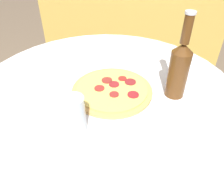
{
  "coord_description": "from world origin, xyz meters",
  "views": [
    {
      "loc": [
        0.14,
        -0.64,
        1.25
      ],
      "look_at": [
        0.03,
        -0.02,
        0.79
      ],
      "focal_mm": 35.0,
      "sensor_mm": 36.0,
      "label": 1
    }
  ],
  "objects": [
    {
      "name": "table",
      "position": [
        0.0,
        0.0,
        0.56
      ],
      "size": [
        1.0,
        1.0,
        0.77
      ],
      "color": "white",
      "rests_on": "ground_plane"
    },
    {
      "name": "drinking_glass",
      "position": [
        -0.04,
        -0.22,
        0.83
      ],
      "size": [
        0.06,
        0.06,
        0.12
      ],
      "color": "silver",
      "rests_on": "table"
    },
    {
      "name": "napkin",
      "position": [
        -0.03,
        -0.35,
        0.77
      ],
      "size": [
        0.13,
        0.1,
        0.01
      ],
      "color": "white",
      "rests_on": "table"
    },
    {
      "name": "pizza",
      "position": [
        0.03,
        -0.02,
        0.78
      ],
      "size": [
        0.29,
        0.29,
        0.02
      ],
      "color": "tan",
      "rests_on": "table"
    },
    {
      "name": "beer_bottle",
      "position": [
        0.25,
        0.0,
        0.88
      ],
      "size": [
        0.07,
        0.07,
        0.29
      ],
      "color": "#563314",
      "rests_on": "table"
    },
    {
      "name": "fence_panel",
      "position": [
        0.0,
        0.96,
        0.82
      ],
      "size": [
        1.39,
        0.04,
        1.65
      ],
      "color": "gold",
      "rests_on": "ground_plane"
    }
  ]
}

